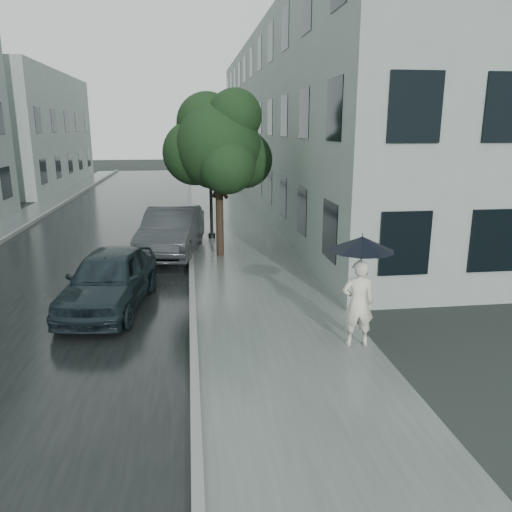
{
  "coord_description": "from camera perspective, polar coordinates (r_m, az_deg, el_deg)",
  "views": [
    {
      "loc": [
        -1.55,
        -9.1,
        4.18
      ],
      "look_at": [
        -0.09,
        1.94,
        1.3
      ],
      "focal_mm": 35.0,
      "sensor_mm": 36.0,
      "label": 1
    }
  ],
  "objects": [
    {
      "name": "building_near",
      "position": [
        29.45,
        6.45,
        15.03
      ],
      "size": [
        7.02,
        36.0,
        9.0
      ],
      "color": "gray",
      "rests_on": "ground"
    },
    {
      "name": "asphalt_road",
      "position": [
        21.8,
        -16.74,
        2.83
      ],
      "size": [
        6.85,
        60.0,
        0.0
      ],
      "primitive_type": "cube",
      "color": "black",
      "rests_on": "ground"
    },
    {
      "name": "umbrella",
      "position": [
        9.62,
        12.03,
        1.39
      ],
      "size": [
        1.6,
        1.6,
        1.3
      ],
      "rotation": [
        0.0,
        0.0,
        -0.35
      ],
      "color": "black",
      "rests_on": "ground"
    },
    {
      "name": "lamp_post",
      "position": [
        19.12,
        -5.73,
        10.38
      ],
      "size": [
        0.85,
        0.33,
        4.94
      ],
      "rotation": [
        0.0,
        0.0,
        -0.06
      ],
      "color": "black",
      "rests_on": "ground"
    },
    {
      "name": "kerb_near",
      "position": [
        21.5,
        -7.5,
        3.36
      ],
      "size": [
        0.15,
        60.0,
        0.15
      ],
      "primitive_type": "cube",
      "color": "slate",
      "rests_on": "ground"
    },
    {
      "name": "sidewalk",
      "position": [
        21.59,
        -2.64,
        3.33
      ],
      "size": [
        3.5,
        60.0,
        0.01
      ],
      "primitive_type": "cube",
      "color": "slate",
      "rests_on": "ground"
    },
    {
      "name": "car_far",
      "position": [
        17.1,
        -9.6,
        2.85
      ],
      "size": [
        2.33,
        4.93,
        1.56
      ],
      "primitive_type": "imported",
      "rotation": [
        0.0,
        0.0,
        -0.15
      ],
      "color": "#272A2D",
      "rests_on": "ground"
    },
    {
      "name": "pedestrian",
      "position": [
        9.91,
        11.56,
        -5.31
      ],
      "size": [
        0.66,
        0.46,
        1.73
      ],
      "primitive_type": "imported",
      "rotation": [
        0.0,
        0.0,
        3.07
      ],
      "color": "beige",
      "rests_on": "sidewalk"
    },
    {
      "name": "building_far_b",
      "position": [
        40.97,
        -25.61,
        12.87
      ],
      "size": [
        7.02,
        18.0,
        8.0
      ],
      "color": "gray",
      "rests_on": "ground"
    },
    {
      "name": "car_near",
      "position": [
        12.27,
        -16.4,
        -2.55
      ],
      "size": [
        2.22,
        4.32,
        1.41
      ],
      "primitive_type": "imported",
      "rotation": [
        0.0,
        0.0,
        -0.14
      ],
      "color": "black",
      "rests_on": "ground"
    },
    {
      "name": "kerb_far",
      "position": [
        22.62,
        -25.54,
        2.61
      ],
      "size": [
        0.15,
        60.0,
        0.15
      ],
      "primitive_type": "cube",
      "color": "slate",
      "rests_on": "ground"
    },
    {
      "name": "street_tree",
      "position": [
        16.44,
        -4.35,
        12.5
      ],
      "size": [
        3.59,
        3.26,
        5.37
      ],
      "color": "#332619",
      "rests_on": "ground"
    },
    {
      "name": "ground",
      "position": [
        10.14,
        1.95,
        -9.86
      ],
      "size": [
        120.0,
        120.0,
        0.0
      ],
      "primitive_type": "plane",
      "color": "black",
      "rests_on": "ground"
    }
  ]
}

